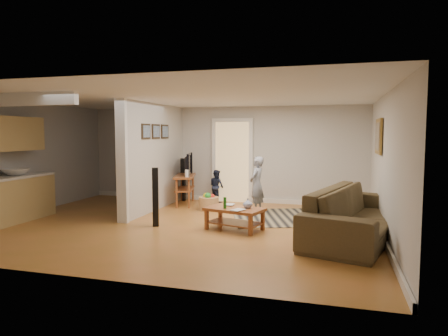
{
  "coord_description": "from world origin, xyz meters",
  "views": [
    {
      "loc": [
        2.93,
        -7.21,
        1.81
      ],
      "look_at": [
        0.72,
        0.62,
        1.1
      ],
      "focal_mm": 32.0,
      "sensor_mm": 36.0,
      "label": 1
    }
  ],
  "objects_px": {
    "speaker_left": "(155,197)",
    "toddler": "(217,202)",
    "coffee_table": "(235,213)",
    "child": "(257,213)",
    "speaker_right": "(183,180)",
    "sofa": "(356,238)",
    "toy_basket": "(209,203)",
    "tv_console": "(186,178)"
  },
  "relations": [
    {
      "from": "speaker_right",
      "to": "toddler",
      "type": "bearing_deg",
      "value": -4.14
    },
    {
      "from": "toddler",
      "to": "child",
      "type": "bearing_deg",
      "value": 176.41
    },
    {
      "from": "speaker_left",
      "to": "speaker_right",
      "type": "distance_m",
      "value": 2.96
    },
    {
      "from": "speaker_right",
      "to": "toy_basket",
      "type": "bearing_deg",
      "value": -49.26
    },
    {
      "from": "coffee_table",
      "to": "toddler",
      "type": "bearing_deg",
      "value": 113.52
    },
    {
      "from": "sofa",
      "to": "coffee_table",
      "type": "relative_size",
      "value": 2.5
    },
    {
      "from": "sofa",
      "to": "coffee_table",
      "type": "bearing_deg",
      "value": 105.32
    },
    {
      "from": "speaker_left",
      "to": "speaker_right",
      "type": "height_order",
      "value": "speaker_left"
    },
    {
      "from": "speaker_left",
      "to": "tv_console",
      "type": "bearing_deg",
      "value": 75.28
    },
    {
      "from": "toy_basket",
      "to": "tv_console",
      "type": "bearing_deg",
      "value": 144.76
    },
    {
      "from": "coffee_table",
      "to": "toddler",
      "type": "relative_size",
      "value": 1.37
    },
    {
      "from": "speaker_right",
      "to": "toddler",
      "type": "height_order",
      "value": "speaker_right"
    },
    {
      "from": "sofa",
      "to": "toy_basket",
      "type": "xyz_separation_m",
      "value": [
        -3.24,
        1.71,
        0.18
      ]
    },
    {
      "from": "sofa",
      "to": "toy_basket",
      "type": "bearing_deg",
      "value": 78.22
    },
    {
      "from": "tv_console",
      "to": "sofa",
      "type": "bearing_deg",
      "value": -44.29
    },
    {
      "from": "coffee_table",
      "to": "toddler",
      "type": "height_order",
      "value": "coffee_table"
    },
    {
      "from": "toy_basket",
      "to": "toddler",
      "type": "xyz_separation_m",
      "value": [
        -0.12,
        1.07,
        -0.18
      ]
    },
    {
      "from": "toddler",
      "to": "speaker_right",
      "type": "bearing_deg",
      "value": 36.16
    },
    {
      "from": "speaker_left",
      "to": "toddler",
      "type": "distance_m",
      "value": 2.98
    },
    {
      "from": "sofa",
      "to": "toddler",
      "type": "distance_m",
      "value": 4.36
    },
    {
      "from": "tv_console",
      "to": "child",
      "type": "bearing_deg",
      "value": -30.78
    },
    {
      "from": "speaker_left",
      "to": "speaker_right",
      "type": "xyz_separation_m",
      "value": [
        -0.57,
        2.9,
        -0.0
      ]
    },
    {
      "from": "tv_console",
      "to": "speaker_right",
      "type": "xyz_separation_m",
      "value": [
        -0.26,
        0.5,
        -0.11
      ]
    },
    {
      "from": "child",
      "to": "toddler",
      "type": "height_order",
      "value": "child"
    },
    {
      "from": "speaker_left",
      "to": "toddler",
      "type": "relative_size",
      "value": 1.33
    },
    {
      "from": "coffee_table",
      "to": "tv_console",
      "type": "xyz_separation_m",
      "value": [
        -1.87,
        2.25,
        0.36
      ]
    },
    {
      "from": "tv_console",
      "to": "child",
      "type": "distance_m",
      "value": 2.14
    },
    {
      "from": "speaker_right",
      "to": "toddler",
      "type": "distance_m",
      "value": 1.1
    },
    {
      "from": "speaker_right",
      "to": "tv_console",
      "type": "bearing_deg",
      "value": -66.42
    },
    {
      "from": "tv_console",
      "to": "speaker_left",
      "type": "relative_size",
      "value": 1.11
    },
    {
      "from": "coffee_table",
      "to": "child",
      "type": "height_order",
      "value": "child"
    },
    {
      "from": "coffee_table",
      "to": "toddler",
      "type": "xyz_separation_m",
      "value": [
        -1.2,
        2.75,
        -0.32
      ]
    },
    {
      "from": "speaker_right",
      "to": "child",
      "type": "relative_size",
      "value": 0.89
    },
    {
      "from": "toddler",
      "to": "speaker_left",
      "type": "bearing_deg",
      "value": 118.92
    },
    {
      "from": "sofa",
      "to": "speaker_right",
      "type": "distance_m",
      "value": 5.15
    },
    {
      "from": "toy_basket",
      "to": "toddler",
      "type": "height_order",
      "value": "toddler"
    },
    {
      "from": "speaker_right",
      "to": "coffee_table",
      "type": "bearing_deg",
      "value": -56.31
    },
    {
      "from": "speaker_left",
      "to": "toy_basket",
      "type": "height_order",
      "value": "speaker_left"
    },
    {
      "from": "coffee_table",
      "to": "tv_console",
      "type": "height_order",
      "value": "tv_console"
    },
    {
      "from": "toy_basket",
      "to": "coffee_table",
      "type": "bearing_deg",
      "value": -57.49
    },
    {
      "from": "sofa",
      "to": "toddler",
      "type": "bearing_deg",
      "value": 66.51
    },
    {
      "from": "tv_console",
      "to": "speaker_right",
      "type": "relative_size",
      "value": 1.11
    }
  ]
}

